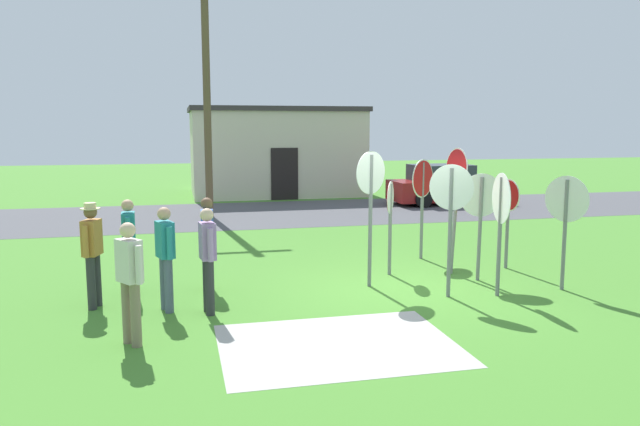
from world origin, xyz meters
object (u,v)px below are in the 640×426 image
at_px(stop_sign_rear_left, 481,208).
at_px(stop_sign_leaning_left, 456,187).
at_px(stop_sign_center_cluster, 390,212).
at_px(stop_sign_tallest, 423,191).
at_px(person_with_sunhat, 129,241).
at_px(person_in_dark_shirt, 208,255).
at_px(stop_sign_far_back, 566,212).
at_px(stop_sign_nearest, 451,207).
at_px(utility_pole, 207,92).
at_px(parked_car_on_street, 445,186).
at_px(stop_sign_low_front, 508,209).
at_px(stop_sign_leaning_right, 371,194).
at_px(person_on_left, 130,277).
at_px(person_in_blue, 165,253).
at_px(person_holding_notes, 92,249).
at_px(person_in_teal, 208,238).
at_px(stop_sign_rear_right, 501,212).

distance_m(stop_sign_rear_left, stop_sign_leaning_left, 0.75).
distance_m(stop_sign_center_cluster, stop_sign_tallest, 1.76).
relative_size(person_with_sunhat, person_in_dark_shirt, 1.00).
distance_m(stop_sign_far_back, stop_sign_nearest, 2.22).
bearing_deg(utility_pole, parked_car_on_street, 9.22).
bearing_deg(stop_sign_tallest, stop_sign_low_front, -43.03).
relative_size(stop_sign_leaning_right, person_with_sunhat, 1.49).
xyz_separation_m(stop_sign_far_back, person_with_sunhat, (-7.63, 1.53, -0.48)).
height_order(person_with_sunhat, person_on_left, same).
xyz_separation_m(stop_sign_rear_left, stop_sign_tallest, (-0.30, 2.10, 0.12)).
height_order(stop_sign_center_cluster, stop_sign_tallest, stop_sign_tallest).
bearing_deg(stop_sign_leaning_right, stop_sign_rear_left, -2.01).
height_order(stop_sign_rear_left, person_on_left, stop_sign_rear_left).
distance_m(stop_sign_tallest, person_with_sunhat, 6.38).
distance_m(utility_pole, person_in_blue, 10.78).
xyz_separation_m(person_in_blue, person_on_left, (-0.44, -1.48, 0.00)).
bearing_deg(person_holding_notes, person_on_left, -69.65).
bearing_deg(person_holding_notes, stop_sign_low_front, 7.06).
height_order(person_in_teal, person_in_blue, same).
distance_m(person_on_left, person_in_dark_shirt, 1.62).
height_order(stop_sign_low_front, person_on_left, stop_sign_low_front).
height_order(stop_sign_low_front, person_in_dark_shirt, stop_sign_low_front).
bearing_deg(person_in_teal, person_on_left, -113.74).
height_order(parked_car_on_street, stop_sign_low_front, stop_sign_low_front).
bearing_deg(stop_sign_nearest, person_with_sunhat, 164.79).
bearing_deg(person_in_dark_shirt, stop_sign_leaning_right, 18.16).
height_order(parked_car_on_street, stop_sign_rear_left, stop_sign_rear_left).
distance_m(parked_car_on_street, person_on_left, 16.98).
bearing_deg(person_in_teal, stop_sign_tallest, 18.01).
distance_m(stop_sign_leaning_right, person_in_dark_shirt, 3.25).
bearing_deg(stop_sign_low_front, utility_pole, 122.73).
bearing_deg(stop_sign_center_cluster, person_on_left, -148.19).
bearing_deg(stop_sign_leaning_right, stop_sign_rear_right, -29.37).
height_order(stop_sign_center_cluster, stop_sign_low_front, stop_sign_center_cluster).
bearing_deg(person_in_dark_shirt, stop_sign_nearest, 0.07).
bearing_deg(stop_sign_rear_right, stop_sign_rear_left, 80.38).
distance_m(utility_pole, stop_sign_leaning_right, 10.12).
distance_m(stop_sign_rear_left, person_in_dark_shirt, 5.27).
bearing_deg(stop_sign_low_front, person_with_sunhat, -178.06).
height_order(stop_sign_low_front, stop_sign_tallest, stop_sign_tallest).
height_order(stop_sign_center_cluster, person_in_teal, stop_sign_center_cluster).
distance_m(stop_sign_leaning_right, person_with_sunhat, 4.39).
height_order(person_in_blue, person_in_dark_shirt, same).
bearing_deg(stop_sign_far_back, person_in_dark_shirt, 179.54).
distance_m(stop_sign_rear_left, stop_sign_low_front, 1.36).
relative_size(stop_sign_center_cluster, person_with_sunhat, 1.11).
bearing_deg(person_in_blue, person_on_left, -106.67).
distance_m(stop_sign_rear_right, person_in_dark_shirt, 5.03).
xyz_separation_m(stop_sign_leaning_right, person_in_blue, (-3.65, -0.70, -0.77)).
relative_size(stop_sign_nearest, person_holding_notes, 1.33).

